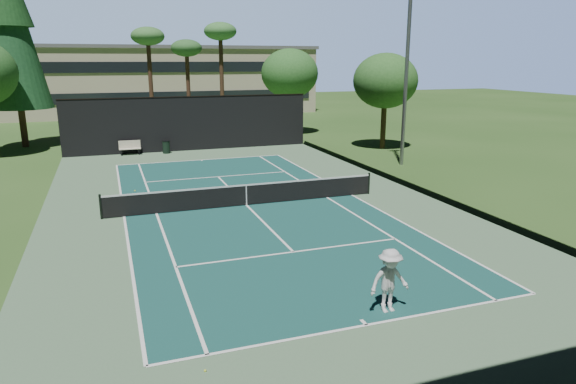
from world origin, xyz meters
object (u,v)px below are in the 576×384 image
(tennis_net, at_px, (246,194))
(tennis_ball_c, at_px, (238,186))
(tennis_ball_d, at_px, (135,191))
(trash_bin, at_px, (166,147))
(tennis_ball_b, at_px, (218,188))
(player, at_px, (389,281))
(park_bench, at_px, (130,147))
(tennis_ball_a, at_px, (205,371))

(tennis_net, bearing_deg, tennis_ball_c, 82.01)
(tennis_ball_d, bearing_deg, trash_bin, 75.28)
(tennis_ball_b, bearing_deg, trash_bin, 96.50)
(tennis_net, relative_size, player, 7.23)
(park_bench, bearing_deg, tennis_ball_b, -72.12)
(tennis_ball_a, xyz_separation_m, tennis_ball_b, (3.68, 16.19, 0.01))
(tennis_ball_c, distance_m, park_bench, 12.84)
(tennis_ball_b, bearing_deg, tennis_ball_c, 4.94)
(tennis_ball_d, distance_m, park_bench, 11.15)
(park_bench, distance_m, trash_bin, 2.54)
(tennis_ball_d, xyz_separation_m, trash_bin, (2.85, 10.85, 0.44))
(tennis_ball_c, xyz_separation_m, trash_bin, (-2.46, 11.55, 0.45))
(tennis_ball_a, distance_m, tennis_ball_b, 16.60)
(player, xyz_separation_m, trash_bin, (-2.85, 26.70, -0.41))
(player, distance_m, park_bench, 27.51)
(trash_bin, bearing_deg, park_bench, 173.62)
(player, relative_size, tennis_ball_b, 23.10)
(tennis_ball_d, height_order, trash_bin, trash_bin)
(tennis_ball_a, height_order, tennis_ball_c, tennis_ball_c)
(tennis_ball_b, distance_m, tennis_ball_c, 1.14)
(tennis_ball_d, distance_m, trash_bin, 11.22)
(tennis_ball_a, bearing_deg, park_bench, 90.34)
(player, xyz_separation_m, tennis_ball_a, (-5.20, -1.13, -0.86))
(tennis_ball_a, bearing_deg, tennis_net, 71.11)
(park_bench, bearing_deg, tennis_net, -74.10)
(tennis_ball_c, distance_m, trash_bin, 11.81)
(tennis_net, relative_size, park_bench, 8.60)
(tennis_ball_b, bearing_deg, player, -84.22)
(tennis_net, distance_m, tennis_ball_a, 13.22)
(tennis_ball_a, height_order, trash_bin, trash_bin)
(player, relative_size, tennis_ball_c, 29.01)
(tennis_net, distance_m, tennis_ball_c, 3.86)
(tennis_net, relative_size, tennis_ball_c, 209.63)
(player, relative_size, park_bench, 1.19)
(tennis_net, height_order, tennis_ball_c, tennis_net)
(player, relative_size, tennis_ball_d, 23.37)
(tennis_net, height_order, tennis_ball_d, tennis_net)
(player, bearing_deg, tennis_net, 92.90)
(player, bearing_deg, tennis_ball_a, -169.45)
(player, xyz_separation_m, park_bench, (-5.37, 26.98, -0.35))
(tennis_ball_a, relative_size, tennis_ball_d, 0.77)
(player, bearing_deg, trash_bin, 94.34)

